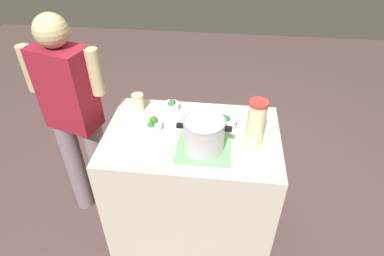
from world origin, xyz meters
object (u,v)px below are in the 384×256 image
(broccoli_bowl_center, at_px, (153,125))
(broccoli_bowl_back, at_px, (226,122))
(person_cook, at_px, (75,119))
(cooking_pot, at_px, (204,134))
(mason_jar, at_px, (138,102))
(broccoli_bowl_front, at_px, (171,105))
(lemonade_pitcher, at_px, (256,124))

(broccoli_bowl_center, height_order, broccoli_bowl_back, broccoli_bowl_back)
(broccoli_bowl_back, distance_m, person_cook, 1.02)
(cooking_pot, relative_size, broccoli_bowl_back, 2.54)
(mason_jar, relative_size, broccoli_bowl_back, 0.99)
(broccoli_bowl_front, height_order, person_cook, person_cook)
(mason_jar, relative_size, broccoli_bowl_center, 1.03)
(mason_jar, height_order, person_cook, person_cook)
(broccoli_bowl_center, relative_size, broccoli_bowl_back, 0.96)
(mason_jar, relative_size, person_cook, 0.08)
(cooking_pot, distance_m, broccoli_bowl_back, 0.28)
(mason_jar, bearing_deg, broccoli_bowl_center, 125.14)
(lemonade_pitcher, height_order, broccoli_bowl_front, lemonade_pitcher)
(lemonade_pitcher, bearing_deg, cooking_pot, 13.37)
(broccoli_bowl_center, bearing_deg, cooking_pot, 155.72)
(lemonade_pitcher, xyz_separation_m, mason_jar, (0.76, -0.28, -0.09))
(lemonade_pitcher, distance_m, broccoli_bowl_center, 0.64)
(broccoli_bowl_front, bearing_deg, person_cook, 11.73)
(lemonade_pitcher, distance_m, broccoli_bowl_back, 0.27)
(broccoli_bowl_center, relative_size, person_cook, 0.07)
(cooking_pot, height_order, broccoli_bowl_front, cooking_pot)
(lemonade_pitcher, bearing_deg, broccoli_bowl_back, -45.49)
(mason_jar, height_order, broccoli_bowl_center, mason_jar)
(broccoli_bowl_center, distance_m, broccoli_bowl_back, 0.47)
(broccoli_bowl_center, distance_m, person_cook, 0.57)
(cooking_pot, bearing_deg, broccoli_bowl_front, -56.40)
(cooking_pot, distance_m, broccoli_bowl_front, 0.46)
(broccoli_bowl_front, bearing_deg, mason_jar, 7.73)
(cooking_pot, relative_size, broccoli_bowl_center, 2.66)
(lemonade_pitcher, height_order, broccoli_bowl_center, lemonade_pitcher)
(lemonade_pitcher, distance_m, person_cook, 1.21)
(cooking_pot, xyz_separation_m, person_cook, (0.90, -0.25, -0.15))
(broccoli_bowl_back, bearing_deg, mason_jar, -10.65)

